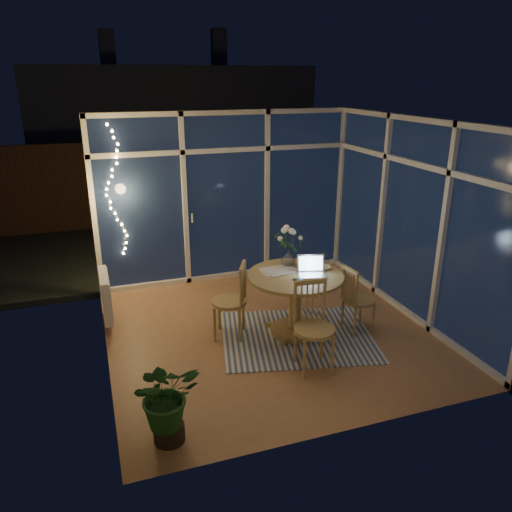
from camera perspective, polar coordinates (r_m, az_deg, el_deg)
name	(u,v)px	position (r m, az deg, el deg)	size (l,w,h in m)	color
floor	(270,331)	(6.43, 1.64, -8.58)	(4.00, 4.00, 0.00)	#956241
ceiling	(273,121)	(5.67, 1.90, 15.17)	(4.00, 4.00, 0.00)	white
wall_back	(226,197)	(7.76, -3.47, 6.72)	(4.00, 0.04, 2.60)	silver
wall_front	(356,302)	(4.24, 11.35, -5.19)	(4.00, 0.04, 2.60)	silver
wall_left	(95,252)	(5.57, -17.87, 0.42)	(0.04, 4.00, 2.60)	silver
wall_right	(414,219)	(6.86, 17.64, 4.04)	(0.04, 4.00, 2.60)	silver
window_wall_back	(227,198)	(7.72, -3.39, 6.65)	(4.00, 0.10, 2.60)	silver
window_wall_right	(412,219)	(6.84, 17.36, 4.01)	(0.10, 4.00, 2.60)	silver
radiator	(105,295)	(6.74, -16.83, -4.32)	(0.10, 0.70, 0.58)	silver
fairy_lights	(115,192)	(7.34, -15.84, 7.03)	(0.24, 0.10, 1.85)	#FBBB64
garden_patio	(212,226)	(11.04, -5.03, 3.39)	(12.00, 6.00, 0.10)	black
garden_fence	(183,180)	(11.18, -8.32, 8.54)	(11.00, 0.08, 1.80)	#3C1D15
neighbour_roof	(170,110)	(14.00, -9.80, 16.10)	(7.00, 3.00, 2.20)	#35383F
garden_shrubs	(163,230)	(9.15, -10.57, 2.96)	(0.90, 0.90, 0.90)	black
rug	(297,336)	(6.33, 4.71, -9.11)	(1.86, 1.49, 0.01)	beige
dining_table	(295,304)	(6.23, 4.45, -5.52)	(1.17, 1.17, 0.80)	olive
chair_left	(229,300)	(6.12, -3.13, -5.03)	(0.45, 0.45, 0.98)	olive
chair_right	(359,298)	(6.39, 11.70, -4.78)	(0.41, 0.41, 0.88)	olive
chair_front	(314,328)	(5.48, 6.70, -8.14)	(0.47, 0.47, 1.01)	olive
laptop	(312,266)	(6.01, 6.48, -1.14)	(0.33, 0.28, 0.24)	silver
flower_vase	(288,257)	(6.32, 3.72, -0.16)	(0.20, 0.20, 0.21)	white
bowl	(325,268)	(6.26, 7.84, -1.34)	(0.15, 0.15, 0.04)	white
newspapers	(278,271)	(6.14, 2.55, -1.74)	(0.40, 0.31, 0.01)	silver
phone	(298,280)	(5.90, 4.81, -2.71)	(0.12, 0.06, 0.01)	black
potted_plant	(167,404)	(4.59, -10.12, -16.35)	(0.54, 0.47, 0.76)	#1A491D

